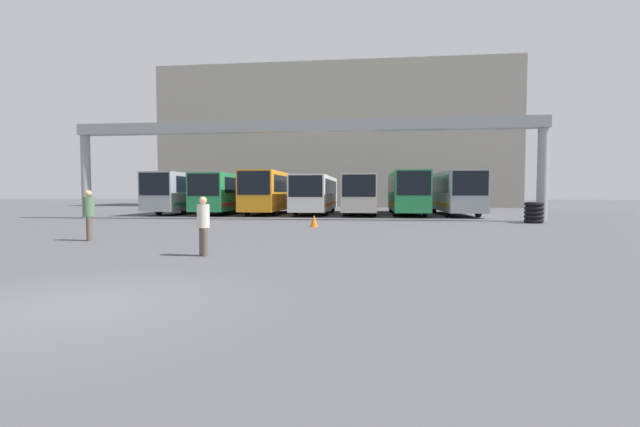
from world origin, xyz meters
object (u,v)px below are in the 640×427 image
bus_slot_0 (190,191)px  bus_slot_3 (316,192)px  bus_slot_5 (406,190)px  bus_slot_1 (231,191)px  bus_slot_2 (271,190)px  pedestrian_near_right (89,214)px  pedestrian_near_left (203,225)px  tire_stack (534,213)px  bus_slot_6 (454,191)px  bus_slot_4 (360,192)px  traffic_cone (314,221)px

bus_slot_0 → bus_slot_3: 10.95m
bus_slot_5 → bus_slot_1: bearing=178.8°
bus_slot_2 → pedestrian_near_right: bearing=-95.9°
bus_slot_1 → pedestrian_near_left: size_ratio=7.40×
tire_stack → bus_slot_3: bearing=146.1°
bus_slot_3 → bus_slot_6: bearing=-2.4°
pedestrian_near_left → tire_stack: 19.90m
bus_slot_4 → bus_slot_5: (3.65, 0.50, 0.13)m
bus_slot_0 → bus_slot_1: bearing=-2.3°
bus_slot_6 → traffic_cone: bearing=-126.0°
bus_slot_3 → pedestrian_near_left: bearing=-90.4°
bus_slot_0 → bus_slot_3: bus_slot_0 is taller
bus_slot_4 → traffic_cone: bearing=-99.1°
bus_slot_0 → bus_slot_2: bus_slot_2 is taller
bus_slot_1 → pedestrian_near_left: 24.84m
bus_slot_1 → tire_stack: size_ratio=10.06×
bus_slot_1 → bus_slot_5: bus_slot_5 is taller
bus_slot_0 → tire_stack: 26.47m
pedestrian_near_left → bus_slot_1: bearing=-30.1°
bus_slot_3 → pedestrian_near_left: (-0.15, -23.48, -0.88)m
bus_slot_6 → pedestrian_near_left: 25.58m
bus_slot_0 → pedestrian_near_right: bearing=-75.9°
pedestrian_near_left → bus_slot_5: bearing=-64.4°
bus_slot_0 → bus_slot_2: bearing=-7.9°
bus_slot_5 → tire_stack: size_ratio=9.57×
pedestrian_near_right → bus_slot_4: bearing=120.7°
bus_slot_5 → traffic_cone: bus_slot_5 is taller
bus_slot_3 → tire_stack: bearing=-33.9°
bus_slot_3 → bus_slot_4: bearing=-7.8°
bus_slot_5 → pedestrian_near_right: (-13.00, -20.38, -0.93)m
bus_slot_0 → bus_slot_1: size_ratio=1.02×
bus_slot_2 → pedestrian_near_left: size_ratio=6.34×
pedestrian_near_right → bus_slot_2: bearing=140.0°
bus_slot_3 → pedestrian_near_right: (-5.71, -20.38, -0.78)m
bus_slot_1 → bus_slot_6: bus_slot_6 is taller
bus_slot_0 → traffic_cone: (12.53, -13.77, -1.58)m
bus_slot_2 → bus_slot_6: (14.59, 0.12, -0.04)m
bus_slot_5 → traffic_cone: bearing=-113.2°
traffic_cone → tire_stack: 12.79m
bus_slot_3 → bus_slot_4: size_ratio=1.10×
bus_slot_4 → pedestrian_near_left: (-3.80, -22.98, -0.90)m
bus_slot_3 → pedestrian_near_left: 23.50m
bus_slot_4 → pedestrian_near_right: bearing=-115.2°
bus_slot_5 → pedestrian_near_right: bearing=-122.5°
pedestrian_near_left → traffic_cone: 10.32m
bus_slot_5 → bus_slot_6: 3.68m
bus_slot_1 → bus_slot_4: (10.94, -0.79, -0.06)m
bus_slot_1 → bus_slot_0: bearing=177.7°
bus_slot_1 → bus_slot_6: size_ratio=1.14×
bus_slot_1 → traffic_cone: size_ratio=19.93×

